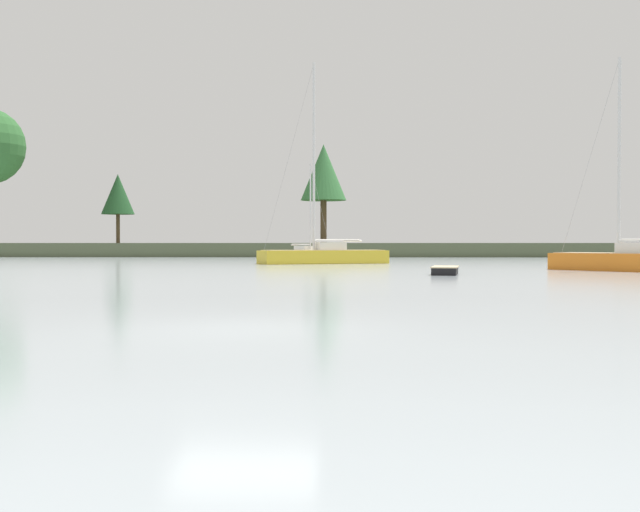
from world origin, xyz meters
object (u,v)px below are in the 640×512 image
object	(u,v)px
sailboat_yellow	(324,259)
sailboat_orange	(631,266)
sailboat_cream	(306,257)
dinghy_black	(445,272)

from	to	relation	value
sailboat_yellow	sailboat_orange	distance (m)	22.68
sailboat_cream	dinghy_black	bearing A→B (deg)	-77.10
sailboat_yellow	sailboat_orange	xyz separation A→B (m)	(16.65, -15.41, -0.04)
dinghy_black	sailboat_yellow	size ratio (longest dim) A/B	0.21
dinghy_black	sailboat_orange	world-z (taller)	sailboat_orange
dinghy_black	sailboat_cream	size ratio (longest dim) A/B	0.33
sailboat_orange	dinghy_black	bearing A→B (deg)	-155.86
sailboat_yellow	dinghy_black	bearing A→B (deg)	-72.67
sailboat_cream	sailboat_orange	bearing A→B (deg)	-59.37
sailboat_yellow	sailboat_cream	distance (m)	16.28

